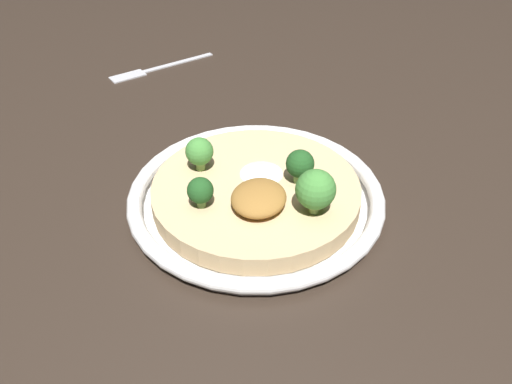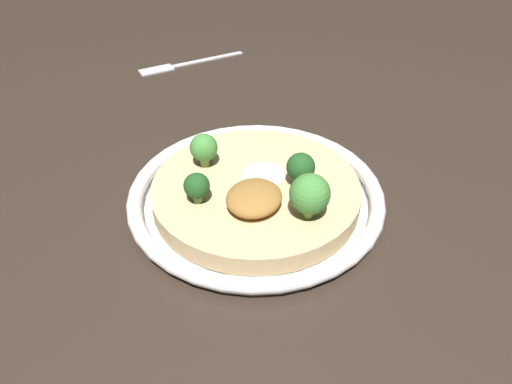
{
  "view_description": "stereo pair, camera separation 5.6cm",
  "coord_description": "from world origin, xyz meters",
  "px_view_note": "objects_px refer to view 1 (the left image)",
  "views": [
    {
      "loc": [
        0.42,
        0.13,
        0.37
      ],
      "look_at": [
        0.0,
        0.0,
        0.02
      ],
      "focal_mm": 35.0,
      "sensor_mm": 36.0,
      "label": 1
    },
    {
      "loc": [
        0.4,
        0.18,
        0.37
      ],
      "look_at": [
        0.0,
        0.0,
        0.02
      ],
      "focal_mm": 35.0,
      "sensor_mm": 36.0,
      "label": 2
    }
  ],
  "objects_px": {
    "broccoli_front": "(199,152)",
    "fork_utensil": "(152,69)",
    "broccoli_right": "(200,191)",
    "broccoli_back": "(300,165)",
    "broccoli_back_right": "(316,190)",
    "risotto_bowl": "(256,194)"
  },
  "relations": [
    {
      "from": "broccoli_back",
      "to": "broccoli_back_right",
      "type": "bearing_deg",
      "value": 29.71
    },
    {
      "from": "risotto_bowl",
      "to": "broccoli_back",
      "type": "distance_m",
      "value": 0.06
    },
    {
      "from": "broccoli_front",
      "to": "broccoli_back",
      "type": "bearing_deg",
      "value": 95.25
    },
    {
      "from": "broccoli_right",
      "to": "broccoli_back_right",
      "type": "bearing_deg",
      "value": 102.79
    },
    {
      "from": "risotto_bowl",
      "to": "broccoli_front",
      "type": "bearing_deg",
      "value": -97.28
    },
    {
      "from": "risotto_bowl",
      "to": "broccoli_front",
      "type": "xyz_separation_m",
      "value": [
        -0.01,
        -0.07,
        0.04
      ]
    },
    {
      "from": "broccoli_back_right",
      "to": "broccoli_right",
      "type": "relative_size",
      "value": 1.43
    },
    {
      "from": "risotto_bowl",
      "to": "fork_utensil",
      "type": "height_order",
      "value": "risotto_bowl"
    },
    {
      "from": "risotto_bowl",
      "to": "fork_utensil",
      "type": "xyz_separation_m",
      "value": [
        -0.29,
        -0.28,
        -0.01
      ]
    },
    {
      "from": "broccoli_front",
      "to": "broccoli_right",
      "type": "bearing_deg",
      "value": 22.78
    },
    {
      "from": "broccoli_back",
      "to": "broccoli_back_right",
      "type": "relative_size",
      "value": 0.79
    },
    {
      "from": "broccoli_back_right",
      "to": "broccoli_back",
      "type": "bearing_deg",
      "value": -150.29
    },
    {
      "from": "broccoli_front",
      "to": "fork_utensil",
      "type": "relative_size",
      "value": 0.25
    },
    {
      "from": "risotto_bowl",
      "to": "broccoli_back",
      "type": "height_order",
      "value": "broccoli_back"
    },
    {
      "from": "broccoli_right",
      "to": "fork_utensil",
      "type": "bearing_deg",
      "value": -146.04
    },
    {
      "from": "risotto_bowl",
      "to": "broccoli_back",
      "type": "xyz_separation_m",
      "value": [
        -0.02,
        0.04,
        0.04
      ]
    },
    {
      "from": "broccoli_back_right",
      "to": "broccoli_front",
      "type": "distance_m",
      "value": 0.15
    },
    {
      "from": "risotto_bowl",
      "to": "fork_utensil",
      "type": "relative_size",
      "value": 1.78
    },
    {
      "from": "risotto_bowl",
      "to": "broccoli_front",
      "type": "distance_m",
      "value": 0.08
    },
    {
      "from": "broccoli_back",
      "to": "broccoli_front",
      "type": "distance_m",
      "value": 0.11
    },
    {
      "from": "broccoli_back_right",
      "to": "broccoli_right",
      "type": "height_order",
      "value": "broccoli_back_right"
    },
    {
      "from": "broccoli_back",
      "to": "broccoli_front",
      "type": "relative_size",
      "value": 0.98
    }
  ]
}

